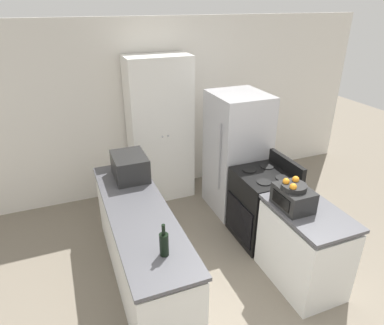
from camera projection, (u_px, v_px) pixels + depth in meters
name	position (u px, v px, depth m)	size (l,w,h in m)	color
wall_back	(156.00, 109.00, 5.16)	(7.00, 0.06, 2.60)	silver
counter_left	(141.00, 247.00, 3.61)	(0.60, 2.23, 0.91)	silver
counter_right	(303.00, 248.00, 3.59)	(0.60, 0.92, 0.91)	silver
pantry_cabinet	(160.00, 130.00, 5.00)	(0.90, 0.52, 2.13)	white
stove	(262.00, 206.00, 4.29)	(0.66, 0.70, 1.07)	black
refrigerator	(236.00, 154.00, 4.78)	(0.72, 0.77, 1.70)	#B7B7BC
microwave	(130.00, 166.00, 3.97)	(0.38, 0.49, 0.28)	black
wine_bottle	(164.00, 244.00, 2.76)	(0.08, 0.08, 0.30)	black
toaster_oven	(293.00, 198.00, 3.40)	(0.29, 0.39, 0.22)	black
fruit_bowl	(293.00, 186.00, 3.33)	(0.25, 0.25, 0.10)	black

